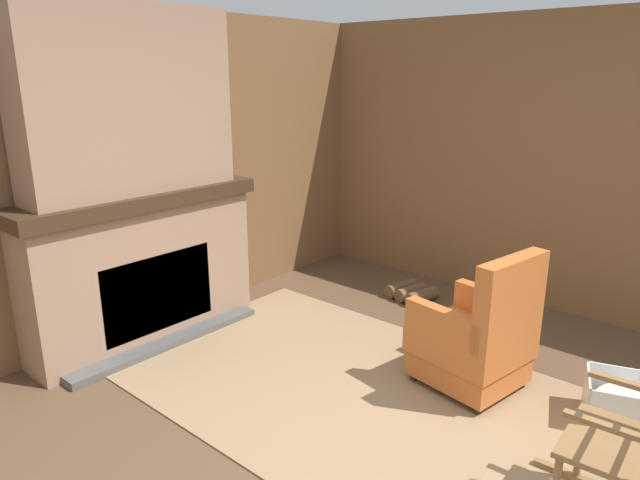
{
  "coord_description": "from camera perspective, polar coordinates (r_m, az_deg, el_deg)",
  "views": [
    {
      "loc": [
        1.34,
        -2.31,
        2.07
      ],
      "look_at": [
        -1.26,
        0.7,
        0.9
      ],
      "focal_mm": 32.0,
      "sensor_mm": 36.0,
      "label": 1
    }
  ],
  "objects": [
    {
      "name": "ground_plane",
      "position": [
        3.38,
        9.01,
        -21.64
      ],
      "size": [
        14.0,
        14.0,
        0.0
      ],
      "primitive_type": "plane",
      "color": "brown"
    },
    {
      "name": "wood_panel_wall_back",
      "position": [
        5.27,
        26.0,
        6.18
      ],
      "size": [
        6.01,
        0.09,
        2.57
      ],
      "color": "brown",
      "rests_on": "ground"
    },
    {
      "name": "oil_lamp_vase",
      "position": [
        4.44,
        -21.45,
        5.22
      ],
      "size": [
        0.1,
        0.1,
        0.27
      ],
      "color": "#99B29E",
      "rests_on": "fireplace_hearth"
    },
    {
      "name": "armchair",
      "position": [
        4.0,
        15.36,
        -9.58
      ],
      "size": [
        0.75,
        0.72,
        0.99
      ],
      "rotation": [
        0.0,
        0.0,
        2.97
      ],
      "color": "#C6662D",
      "rests_on": "ground"
    },
    {
      "name": "fireplace_hearth",
      "position": [
        4.71,
        -17.19,
        -2.6
      ],
      "size": [
        0.62,
        1.95,
        1.2
      ],
      "color": "#9E7A60",
      "rests_on": "ground"
    },
    {
      "name": "chimney_breast",
      "position": [
        4.48,
        -18.67,
        13.08
      ],
      "size": [
        0.36,
        1.63,
        1.35
      ],
      "color": "#9E7A60",
      "rests_on": "fireplace_hearth"
    },
    {
      "name": "area_rug",
      "position": [
        3.95,
        4.7,
        -15.15
      ],
      "size": [
        3.54,
        2.05,
        0.01
      ],
      "color": "#997A56",
      "rests_on": "ground"
    },
    {
      "name": "wood_panel_wall_left",
      "position": [
        4.75,
        -19.49,
        5.96
      ],
      "size": [
        0.06,
        6.01,
        2.57
      ],
      "color": "brown",
      "rests_on": "ground"
    },
    {
      "name": "firewood_stack",
      "position": [
        5.51,
        9.11,
        -5.16
      ],
      "size": [
        0.45,
        0.41,
        0.13
      ],
      "rotation": [
        0.0,
        0.0,
        -0.18
      ],
      "color": "brown",
      "rests_on": "ground"
    },
    {
      "name": "storage_case",
      "position": [
        4.67,
        -16.56,
        5.78
      ],
      "size": [
        0.15,
        0.23,
        0.13
      ],
      "color": "brown",
      "rests_on": "fireplace_hearth"
    },
    {
      "name": "rocking_chair",
      "position": [
        3.08,
        28.23,
        -17.98
      ],
      "size": [
        0.82,
        0.53,
        1.28
      ],
      "rotation": [
        0.0,
        0.0,
        3.19
      ],
      "color": "olive",
      "rests_on": "ground"
    },
    {
      "name": "laundry_basket",
      "position": [
        4.03,
        28.27,
        -14.23
      ],
      "size": [
        0.55,
        0.5,
        0.3
      ],
      "rotation": [
        0.0,
        0.0,
        0.33
      ],
      "color": "white",
      "rests_on": "ground"
    }
  ]
}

